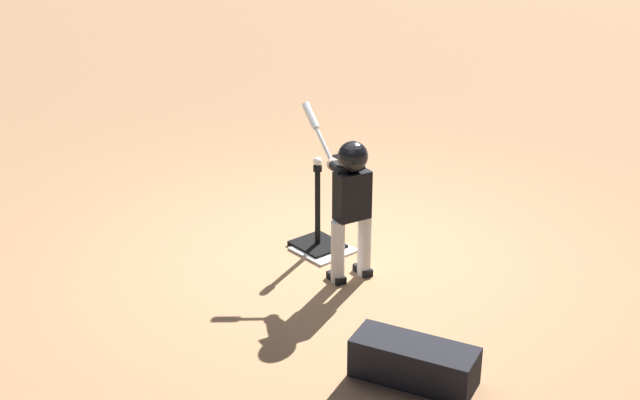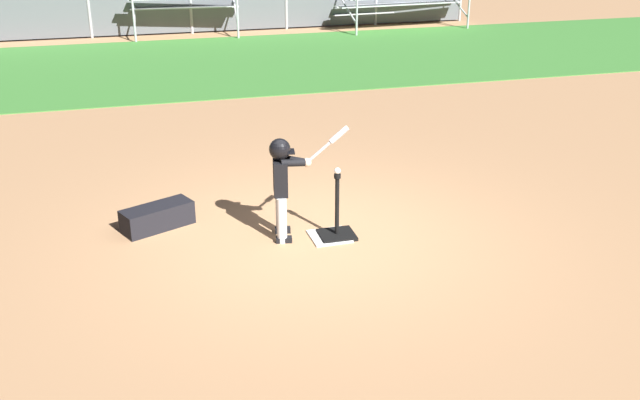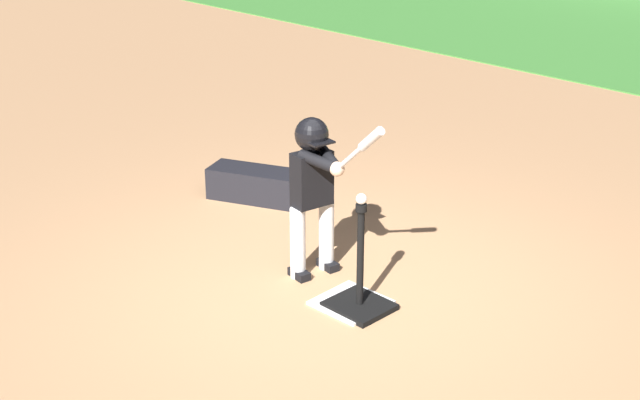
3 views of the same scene
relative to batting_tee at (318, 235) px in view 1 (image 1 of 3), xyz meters
name	(u,v)px [view 1 (image 1 of 3)]	position (x,y,z in m)	size (l,w,h in m)	color
ground_plane	(334,258)	(-0.26, 0.03, -0.12)	(90.00, 90.00, 0.00)	#AD7F56
home_plate	(323,250)	(-0.09, 0.01, -0.11)	(0.44, 0.44, 0.02)	white
batting_tee	(318,235)	(0.00, 0.00, 0.00)	(0.41, 0.37, 0.77)	black
batter_child	(350,192)	(-0.59, 0.14, 0.64)	(0.89, 0.38, 1.32)	silver
baseball	(318,161)	(0.00, 0.00, 0.69)	(0.07, 0.07, 0.07)	white
equipment_bag	(414,362)	(-1.98, 0.78, 0.02)	(0.84, 0.32, 0.28)	black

